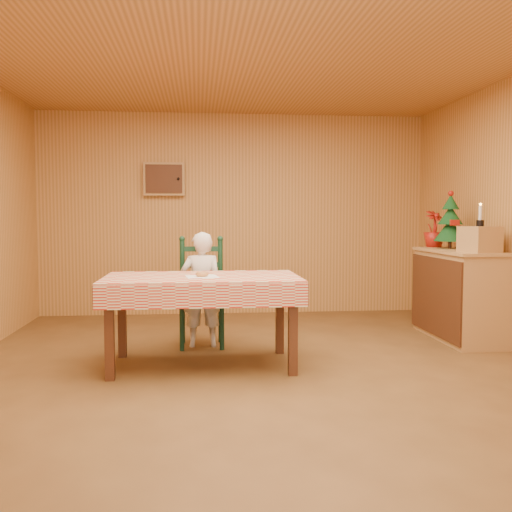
{
  "coord_description": "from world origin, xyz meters",
  "views": [
    {
      "loc": [
        -0.47,
        -4.45,
        1.28
      ],
      "look_at": [
        0.0,
        0.2,
        0.95
      ],
      "focal_mm": 40.0,
      "sensor_mm": 36.0,
      "label": 1
    }
  ],
  "objects_px": {
    "ladder_chair": "(202,295)",
    "seated_child": "(202,289)",
    "christmas_tree": "(450,222)",
    "shelf_unit": "(458,294)",
    "crate": "(480,239)",
    "dining_table": "(202,286)"
  },
  "relations": [
    {
      "from": "dining_table",
      "to": "shelf_unit",
      "type": "distance_m",
      "value": 2.78
    },
    {
      "from": "ladder_chair",
      "to": "crate",
      "type": "distance_m",
      "value": 2.75
    },
    {
      "from": "ladder_chair",
      "to": "seated_child",
      "type": "height_order",
      "value": "seated_child"
    },
    {
      "from": "ladder_chair",
      "to": "seated_child",
      "type": "relative_size",
      "value": 0.96
    },
    {
      "from": "christmas_tree",
      "to": "seated_child",
      "type": "bearing_deg",
      "value": -173.07
    },
    {
      "from": "christmas_tree",
      "to": "ladder_chair",
      "type": "bearing_deg",
      "value": -174.28
    },
    {
      "from": "dining_table",
      "to": "seated_child",
      "type": "xyz_separation_m",
      "value": [
        0.0,
        0.73,
        -0.13
      ]
    },
    {
      "from": "ladder_chair",
      "to": "shelf_unit",
      "type": "distance_m",
      "value": 2.66
    },
    {
      "from": "ladder_chair",
      "to": "christmas_tree",
      "type": "xyz_separation_m",
      "value": [
        2.66,
        0.27,
        0.71
      ]
    },
    {
      "from": "shelf_unit",
      "to": "seated_child",
      "type": "bearing_deg",
      "value": -178.4
    },
    {
      "from": "seated_child",
      "to": "christmas_tree",
      "type": "height_order",
      "value": "christmas_tree"
    },
    {
      "from": "ladder_chair",
      "to": "crate",
      "type": "relative_size",
      "value": 3.6
    },
    {
      "from": "crate",
      "to": "christmas_tree",
      "type": "xyz_separation_m",
      "value": [
        -0.0,
        0.65,
        0.16
      ]
    },
    {
      "from": "seated_child",
      "to": "christmas_tree",
      "type": "xyz_separation_m",
      "value": [
        2.66,
        0.32,
        0.65
      ]
    },
    {
      "from": "ladder_chair",
      "to": "christmas_tree",
      "type": "height_order",
      "value": "christmas_tree"
    },
    {
      "from": "dining_table",
      "to": "crate",
      "type": "height_order",
      "value": "crate"
    },
    {
      "from": "ladder_chair",
      "to": "seated_child",
      "type": "bearing_deg",
      "value": -90.0
    },
    {
      "from": "shelf_unit",
      "to": "christmas_tree",
      "type": "height_order",
      "value": "christmas_tree"
    },
    {
      "from": "seated_child",
      "to": "dining_table",
      "type": "bearing_deg",
      "value": 90.0
    },
    {
      "from": "ladder_chair",
      "to": "shelf_unit",
      "type": "height_order",
      "value": "ladder_chair"
    },
    {
      "from": "christmas_tree",
      "to": "dining_table",
      "type": "bearing_deg",
      "value": -158.42
    },
    {
      "from": "crate",
      "to": "christmas_tree",
      "type": "distance_m",
      "value": 0.67
    }
  ]
}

